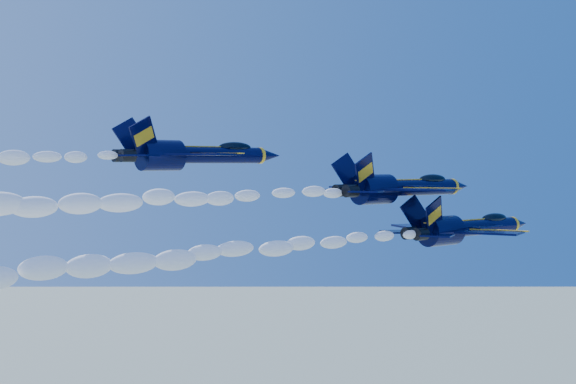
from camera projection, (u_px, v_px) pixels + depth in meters
jet_lead at (465, 228)px, 73.62m from camera, size 17.23×14.14×6.40m
smoke_trail_jet_lead at (181, 257)px, 54.09m from camera, size 46.41×1.92×1.73m
jet_second at (400, 187)px, 73.67m from camera, size 17.46×14.33×6.49m
smoke_trail_jet_second at (92, 202)px, 54.07m from camera, size 46.41×1.95×1.75m
jet_third at (194, 154)px, 75.84m from camera, size 18.53×15.20×6.89m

